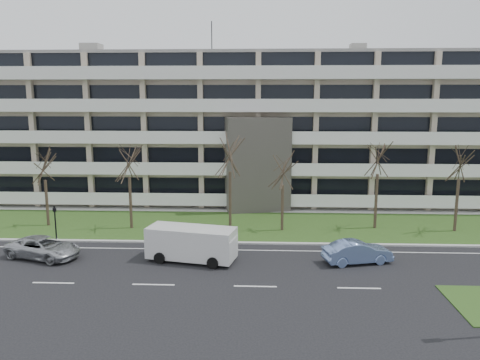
{
  "coord_description": "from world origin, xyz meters",
  "views": [
    {
      "loc": [
        0.22,
        -25.73,
        10.92
      ],
      "look_at": [
        -1.33,
        10.0,
        4.51
      ],
      "focal_mm": 35.0,
      "sensor_mm": 36.0,
      "label": 1
    }
  ],
  "objects_px": {
    "pedestrian_signal": "(55,219)",
    "silver_pickup": "(44,248)",
    "white_van": "(192,241)",
    "blue_sedan": "(357,252)"
  },
  "relations": [
    {
      "from": "silver_pickup",
      "to": "pedestrian_signal",
      "type": "relative_size",
      "value": 1.9
    },
    {
      "from": "pedestrian_signal",
      "to": "silver_pickup",
      "type": "bearing_deg",
      "value": -97.57
    },
    {
      "from": "white_van",
      "to": "blue_sedan",
      "type": "bearing_deg",
      "value": 12.46
    },
    {
      "from": "pedestrian_signal",
      "to": "blue_sedan",
      "type": "bearing_deg",
      "value": -29.21
    },
    {
      "from": "silver_pickup",
      "to": "blue_sedan",
      "type": "xyz_separation_m",
      "value": [
        21.28,
        -0.08,
        0.03
      ]
    },
    {
      "from": "blue_sedan",
      "to": "white_van",
      "type": "relative_size",
      "value": 0.73
    },
    {
      "from": "silver_pickup",
      "to": "white_van",
      "type": "distance_m",
      "value": 10.31
    },
    {
      "from": "pedestrian_signal",
      "to": "white_van",
      "type": "bearing_deg",
      "value": -38.66
    },
    {
      "from": "silver_pickup",
      "to": "blue_sedan",
      "type": "height_order",
      "value": "blue_sedan"
    },
    {
      "from": "blue_sedan",
      "to": "white_van",
      "type": "height_order",
      "value": "white_van"
    }
  ]
}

